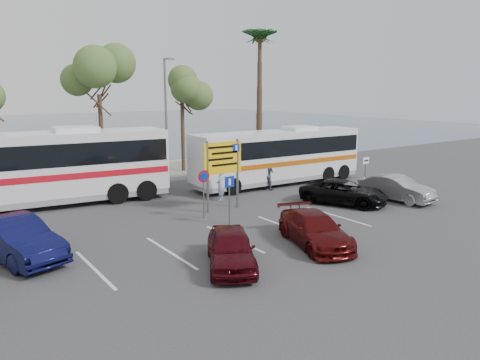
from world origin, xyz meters
TOP-DOWN VIEW (x-y plane):
  - ground at (0.00, 0.00)m, footprint 120.00×120.00m
  - kerb_strip at (0.00, 14.00)m, footprint 44.00×2.40m
  - seawall at (0.00, 16.00)m, footprint 48.00×0.80m
  - sea at (0.00, 60.00)m, footprint 140.00×140.00m
  - tree_mid at (-1.50, 14.00)m, footprint 3.20×3.20m
  - tree_right at (4.50, 14.00)m, footprint 3.20×3.20m
  - palm_tree at (11.50, 14.00)m, footprint 4.80×4.80m
  - street_lamp_right at (3.00, 13.52)m, footprint 0.45×1.15m
  - direction_sign at (1.00, 3.20)m, footprint 2.20×0.12m
  - sign_no_stop at (-0.60, 2.38)m, footprint 0.60×0.08m
  - sign_parking at (-0.20, 0.79)m, footprint 0.50×0.07m
  - sign_taxi at (9.80, 1.49)m, footprint 0.50×0.07m
  - lane_markings at (-1.14, -1.00)m, footprint 12.02×4.20m
  - coach_bus_left at (-6.50, 9.24)m, footprint 13.49×4.29m
  - coach_bus_right at (7.50, 6.72)m, footprint 11.88×2.97m
  - car_blue at (-9.00, 1.50)m, footprint 2.93×5.02m
  - car_maroon at (1.00, -3.50)m, footprint 3.08×4.75m
  - car_red at (-3.00, -3.50)m, footprint 3.30×4.21m
  - suv_black at (7.00, 0.52)m, footprint 3.97×5.11m
  - car_silver_b at (10.00, -0.57)m, footprint 1.92×4.35m
  - pedestrian_near at (2.00, 5.00)m, footprint 0.76×0.75m
  - pedestrian_far at (5.90, 5.76)m, footprint 1.04×1.12m

SIDE VIEW (x-z plane):
  - ground at x=0.00m, z-range 0.00..0.00m
  - lane_markings at x=-1.14m, z-range 0.00..0.01m
  - sea at x=0.00m, z-range 0.01..0.01m
  - kerb_strip at x=0.00m, z-range 0.00..0.15m
  - seawall at x=0.00m, z-range 0.00..0.60m
  - car_maroon at x=1.00m, z-range 0.00..1.28m
  - suv_black at x=7.00m, z-range 0.00..1.29m
  - car_red at x=-3.00m, z-range 0.00..1.34m
  - car_silver_b at x=10.00m, z-range 0.00..1.39m
  - car_blue at x=-9.00m, z-range 0.00..1.56m
  - pedestrian_near at x=2.00m, z-range 0.00..1.77m
  - pedestrian_far at x=5.90m, z-range 0.00..1.85m
  - sign_taxi at x=9.80m, z-range 0.32..2.52m
  - sign_parking at x=-0.20m, z-range 0.34..2.59m
  - sign_no_stop at x=-0.60m, z-range 0.40..2.75m
  - coach_bus_right at x=7.50m, z-range -0.13..3.54m
  - coach_bus_left at x=-6.50m, z-range -0.15..3.98m
  - direction_sign at x=1.00m, z-range 0.63..4.23m
  - street_lamp_right at x=3.00m, z-range 0.59..8.60m
  - tree_right at x=4.50m, z-range 2.47..9.87m
  - tree_mid at x=-1.50m, z-range 2.65..10.65m
  - palm_tree at x=11.50m, z-range 4.27..15.47m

